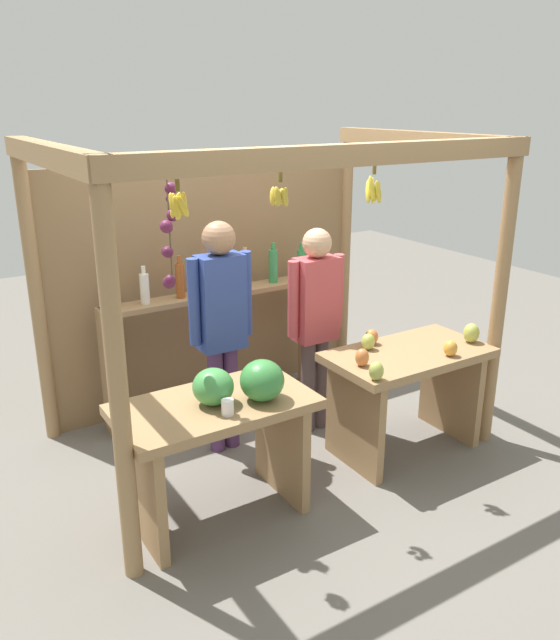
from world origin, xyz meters
name	(u,v)px	position (x,y,z in m)	size (l,w,h in m)	color
ground_plane	(268,437)	(0.00, 0.00, 0.00)	(12.00, 12.00, 0.00)	slate
market_stall	(239,261)	(-0.01, 0.39, 1.30)	(2.89, 1.89, 2.22)	#99754C
fruit_counter_left	(222,425)	(-0.73, -0.69, 0.62)	(1.16, 0.64, 1.02)	#99754C
fruit_counter_right	(407,379)	(0.76, -0.67, 0.56)	(1.17, 0.65, 0.92)	#99754C
bottle_shelf_unit	(215,316)	(-0.09, 0.67, 0.80)	(1.85, 0.22, 1.34)	#99754C
vendor_man	(221,317)	(-0.34, 0.04, 1.02)	(0.48, 0.23, 1.69)	#502F5B
vendor_woman	(316,313)	(0.38, -0.06, 0.95)	(0.48, 0.21, 1.58)	#574546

